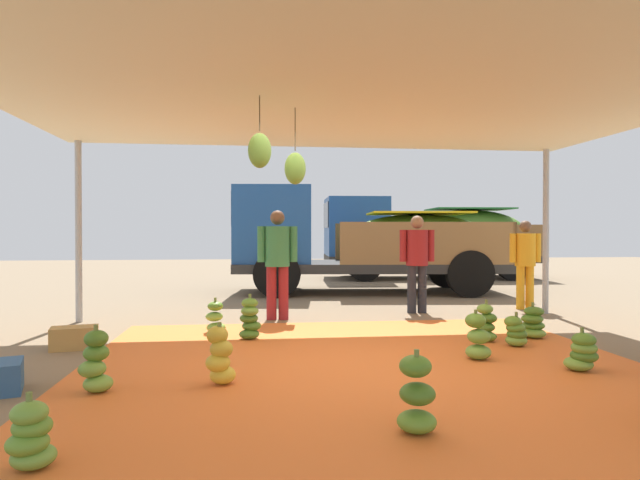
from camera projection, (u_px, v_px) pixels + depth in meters
ground_plane at (326, 320)px, 8.66m from camera, size 40.00×40.00×0.00m
tarp_orange at (364, 366)px, 5.68m from camera, size 5.81×5.57×0.01m
tent_canopy at (365, 95)px, 5.56m from camera, size 8.00×7.00×2.85m
banana_bunch_0 at (220, 357)px, 4.97m from camera, size 0.34×0.34×0.56m
banana_bunch_1 at (96, 363)px, 4.75m from camera, size 0.33×0.32×0.58m
banana_bunch_2 at (582, 353)px, 5.47m from camera, size 0.41×0.39×0.43m
banana_bunch_3 at (250, 320)px, 7.11m from camera, size 0.37×0.37×0.58m
banana_bunch_4 at (533, 323)px, 7.19m from camera, size 0.43×0.46×0.46m
banana_bunch_5 at (417, 397)px, 3.79m from camera, size 0.30×0.30×0.57m
banana_bunch_6 at (31, 437)px, 3.20m from camera, size 0.35×0.34×0.45m
banana_bunch_7 at (215, 318)px, 7.61m from camera, size 0.37×0.38×0.47m
banana_bunch_8 at (516, 332)px, 6.66m from camera, size 0.35×0.35×0.41m
banana_bunch_9 at (478, 338)px, 5.97m from camera, size 0.35×0.35×0.54m
banana_bunch_11 at (486, 324)px, 6.95m from camera, size 0.34×0.31×0.53m
cargo_truck_main at (359, 240)px, 12.71m from camera, size 6.21×2.84×2.40m
cargo_truck_far at (427, 236)px, 16.64m from camera, size 6.40×2.63×2.40m
worker_0 at (525, 257)px, 9.93m from camera, size 0.58×0.36×1.59m
worker_1 at (277, 256)px, 8.74m from camera, size 0.63×0.39×1.73m
worker_2 at (417, 256)px, 9.47m from camera, size 0.61×0.37×1.67m
crate_1 at (74, 338)px, 6.55m from camera, size 0.58×0.42×0.26m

